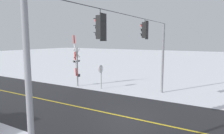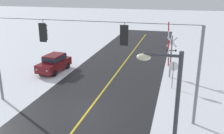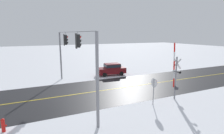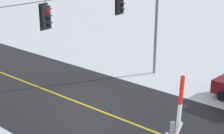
# 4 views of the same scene
# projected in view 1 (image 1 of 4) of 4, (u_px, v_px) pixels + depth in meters

# --- Properties ---
(ground_plane) EXTENTS (160.00, 160.00, 0.00)m
(ground_plane) POSITION_uv_depth(u_px,v_px,m) (128.00, 117.00, 12.71)
(ground_plane) COLOR white
(signal_span) EXTENTS (14.20, 0.47, 6.22)m
(signal_span) POSITION_uv_depth(u_px,v_px,m) (128.00, 52.00, 12.08)
(signal_span) COLOR gray
(signal_span) RESTS_ON ground
(stop_sign) EXTENTS (0.80, 0.09, 2.35)m
(stop_sign) POSITION_uv_depth(u_px,v_px,m) (101.00, 71.00, 19.99)
(stop_sign) COLOR gray
(stop_sign) RESTS_ON ground
(railroad_crossing) EXTENTS (0.98, 0.31, 5.23)m
(railroad_crossing) POSITION_uv_depth(u_px,v_px,m) (77.00, 64.00, 20.96)
(railroad_crossing) COLOR gray
(railroad_crossing) RESTS_ON ground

